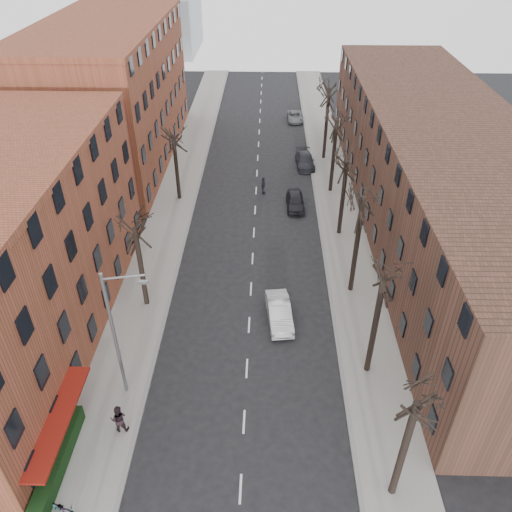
# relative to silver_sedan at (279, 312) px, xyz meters

# --- Properties ---
(sidewalk_left) EXTENTS (4.00, 90.00, 0.15)m
(sidewalk_left) POSITION_rel_silver_sedan_xyz_m (-10.11, 18.45, -0.66)
(sidewalk_left) COLOR gray
(sidewalk_left) RESTS_ON ground
(sidewalk_right) EXTENTS (4.00, 90.00, 0.15)m
(sidewalk_right) POSITION_rel_silver_sedan_xyz_m (5.89, 18.45, -0.66)
(sidewalk_right) COLOR gray
(sidewalk_right) RESTS_ON ground
(building_left_far) EXTENTS (12.00, 28.00, 14.00)m
(building_left_far) POSITION_rel_silver_sedan_xyz_m (-18.11, 27.45, 6.26)
(building_left_far) COLOR brown
(building_left_far) RESTS_ON ground
(building_right) EXTENTS (12.00, 50.00, 10.00)m
(building_right) POSITION_rel_silver_sedan_xyz_m (13.89, 13.45, 4.26)
(building_right) COLOR #4F3025
(building_right) RESTS_ON ground
(awning_left) EXTENTS (1.20, 7.00, 0.15)m
(awning_left) POSITION_rel_silver_sedan_xyz_m (-11.51, -10.55, -0.74)
(awning_left) COLOR maroon
(awning_left) RESTS_ON ground
(hedge) EXTENTS (0.80, 6.00, 1.00)m
(hedge) POSITION_rel_silver_sedan_xyz_m (-11.61, -11.55, -0.09)
(hedge) COLOR black
(hedge) RESTS_ON sidewalk_left
(tree_right_a) EXTENTS (5.20, 5.20, 10.00)m
(tree_right_a) POSITION_rel_silver_sedan_xyz_m (5.49, -12.55, -0.74)
(tree_right_a) COLOR black
(tree_right_a) RESTS_ON ground
(tree_right_b) EXTENTS (5.20, 5.20, 10.80)m
(tree_right_b) POSITION_rel_silver_sedan_xyz_m (5.49, -4.55, -0.74)
(tree_right_b) COLOR black
(tree_right_b) RESTS_ON ground
(tree_right_c) EXTENTS (5.20, 5.20, 11.60)m
(tree_right_c) POSITION_rel_silver_sedan_xyz_m (5.49, 3.45, -0.74)
(tree_right_c) COLOR black
(tree_right_c) RESTS_ON ground
(tree_right_d) EXTENTS (5.20, 5.20, 10.00)m
(tree_right_d) POSITION_rel_silver_sedan_xyz_m (5.49, 11.45, -0.74)
(tree_right_d) COLOR black
(tree_right_d) RESTS_ON ground
(tree_right_e) EXTENTS (5.20, 5.20, 10.80)m
(tree_right_e) POSITION_rel_silver_sedan_xyz_m (5.49, 19.45, -0.74)
(tree_right_e) COLOR black
(tree_right_e) RESTS_ON ground
(tree_right_f) EXTENTS (5.20, 5.20, 11.60)m
(tree_right_f) POSITION_rel_silver_sedan_xyz_m (5.49, 27.45, -0.74)
(tree_right_f) COLOR black
(tree_right_f) RESTS_ON ground
(tree_left_a) EXTENTS (5.20, 5.20, 9.50)m
(tree_left_a) POSITION_rel_silver_sedan_xyz_m (-9.71, 1.45, -0.74)
(tree_left_a) COLOR black
(tree_left_a) RESTS_ON ground
(tree_left_b) EXTENTS (5.20, 5.20, 9.50)m
(tree_left_b) POSITION_rel_silver_sedan_xyz_m (-9.71, 17.45, -0.74)
(tree_left_b) COLOR black
(tree_left_b) RESTS_ON ground
(streetlight) EXTENTS (2.45, 0.22, 9.03)m
(streetlight) POSITION_rel_silver_sedan_xyz_m (-9.14, -6.55, 4.28)
(streetlight) COLOR slate
(streetlight) RESTS_ON ground
(silver_sedan) EXTENTS (2.07, 4.63, 1.47)m
(silver_sedan) POSITION_rel_silver_sedan_xyz_m (0.00, 0.00, 0.00)
(silver_sedan) COLOR #BABCC1
(silver_sedan) RESTS_ON ground
(parked_car_near) EXTENTS (1.78, 4.17, 1.40)m
(parked_car_near) POSITION_rel_silver_sedan_xyz_m (1.76, 16.07, -0.04)
(parked_car_near) COLOR black
(parked_car_near) RESTS_ON ground
(parked_car_mid) EXTENTS (2.21, 4.80, 1.36)m
(parked_car_mid) POSITION_rel_silver_sedan_xyz_m (3.19, 25.42, -0.06)
(parked_car_mid) COLOR black
(parked_car_mid) RESTS_ON ground
(parked_car_far) EXTENTS (2.04, 4.23, 1.16)m
(parked_car_far) POSITION_rel_silver_sedan_xyz_m (2.63, 39.60, -0.16)
(parked_car_far) COLOR slate
(parked_car_far) RESTS_ON ground
(pedestrian_b) EXTENTS (0.98, 0.80, 1.88)m
(pedestrian_b) POSITION_rel_silver_sedan_xyz_m (-8.96, -9.31, 0.35)
(pedestrian_b) COLOR black
(pedestrian_b) RESTS_ON sidewalk_left
(pedestrian_crossing) EXTENTS (0.52, 1.09, 1.80)m
(pedestrian_crossing) POSITION_rel_silver_sedan_xyz_m (-1.38, 18.82, 0.16)
(pedestrian_crossing) COLOR black
(pedestrian_crossing) RESTS_ON ground
(bicycle) EXTENTS (1.65, 1.04, 0.82)m
(bicycle) POSITION_rel_silver_sedan_xyz_m (-10.45, -14.07, -0.18)
(bicycle) COLOR gray
(bicycle) RESTS_ON sidewalk_left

